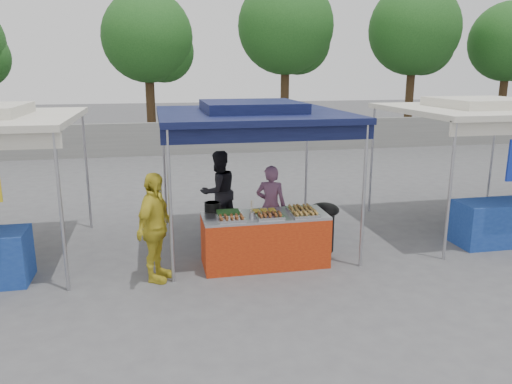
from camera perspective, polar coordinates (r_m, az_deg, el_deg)
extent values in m
plane|color=#505052|center=(8.37, 0.85, -7.97)|extent=(80.00, 80.00, 0.00)
cube|color=slate|center=(18.82, -6.51, 6.17)|extent=(40.00, 0.25, 1.20)
cylinder|color=#A8A8AE|center=(7.35, -9.76, -1.85)|extent=(0.05, 0.05, 2.30)
cylinder|color=#A8A8AE|center=(8.01, 12.20, -0.64)|extent=(0.05, 0.05, 2.30)
cylinder|color=#A8A8AE|center=(10.27, -10.43, 2.64)|extent=(0.05, 0.05, 2.30)
cylinder|color=#A8A8AE|center=(10.75, 5.78, 3.31)|extent=(0.05, 0.05, 2.30)
cube|color=#0E143A|center=(8.77, -0.54, 8.89)|extent=(3.20, 3.20, 0.10)
cube|color=#0E143A|center=(8.76, -0.54, 9.74)|extent=(1.65, 1.65, 0.18)
cube|color=#0E143A|center=(7.33, 1.77, 6.70)|extent=(3.20, 0.04, 0.25)
cylinder|color=#A8A8AE|center=(7.46, -21.35, -2.39)|extent=(0.05, 0.05, 2.30)
cylinder|color=#A8A8AE|center=(10.35, -18.76, 2.21)|extent=(0.05, 0.05, 2.30)
cylinder|color=#A8A8AE|center=(8.72, 21.26, -0.10)|extent=(0.05, 0.05, 2.30)
cylinder|color=#A8A8AE|center=(11.29, 13.07, 3.52)|extent=(0.05, 0.05, 2.30)
cylinder|color=#A8A8AE|center=(12.83, 25.37, 3.76)|extent=(0.05, 0.05, 2.30)
cube|color=beige|center=(10.61, 24.34, 8.55)|extent=(3.20, 3.20, 0.10)
cube|color=beige|center=(10.60, 24.41, 9.25)|extent=(1.65, 1.65, 0.18)
cube|color=navy|center=(10.16, 26.50, -3.11)|extent=(1.80, 0.70, 0.80)
cylinder|color=#3A2816|center=(20.85, -11.97, 10.41)|extent=(0.36, 0.36, 3.88)
sphere|color=#20541C|center=(20.85, -12.32, 16.95)|extent=(3.54, 3.54, 3.54)
sphere|color=#20541C|center=(21.03, -10.54, 15.49)|extent=(2.44, 2.44, 2.44)
cylinder|color=#3A2816|center=(21.63, 3.31, 11.39)|extent=(0.36, 0.36, 4.33)
sphere|color=#20541C|center=(21.68, 3.41, 18.43)|extent=(3.95, 3.95, 3.95)
sphere|color=#20541C|center=(21.99, 4.82, 16.73)|extent=(2.72, 2.72, 2.72)
cylinder|color=#3A2816|center=(23.54, 17.16, 10.95)|extent=(0.36, 0.36, 4.27)
sphere|color=#20541C|center=(23.57, 17.64, 17.30)|extent=(3.90, 3.90, 3.90)
sphere|color=#20541C|center=(24.01, 18.59, 15.70)|extent=(2.68, 2.68, 2.68)
cylinder|color=#3A2816|center=(26.08, 26.36, 9.91)|extent=(0.36, 0.36, 3.85)
sphere|color=#20541C|center=(26.08, 26.93, 15.08)|extent=(3.52, 3.52, 3.52)
cube|color=#AD2E0F|center=(8.13, 1.01, -5.58)|extent=(2.00, 0.80, 0.81)
cube|color=#A8A8AE|center=(8.00, 1.02, -2.72)|extent=(2.00, 0.80, 0.04)
cube|color=#B3B3B7|center=(7.66, -2.82, -3.15)|extent=(0.42, 0.30, 0.05)
cube|color=brown|center=(7.65, -2.82, -2.88)|extent=(0.35, 0.25, 0.02)
cube|color=#B3B3B7|center=(7.79, 1.59, -2.84)|extent=(0.42, 0.30, 0.05)
cube|color=brown|center=(7.78, 1.59, -2.58)|extent=(0.35, 0.25, 0.02)
cube|color=#B3B3B7|center=(7.92, 5.65, -2.62)|extent=(0.42, 0.30, 0.05)
cube|color=olive|center=(7.91, 5.65, -2.37)|extent=(0.35, 0.25, 0.02)
cube|color=#B3B3B7|center=(7.95, -3.18, -2.51)|extent=(0.42, 0.30, 0.05)
cube|color=#204E1A|center=(7.94, -3.19, -2.26)|extent=(0.35, 0.25, 0.02)
cube|color=#B3B3B7|center=(8.03, 0.94, -2.31)|extent=(0.42, 0.30, 0.05)
cube|color=gold|center=(8.02, 0.94, -2.05)|extent=(0.35, 0.25, 0.02)
cube|color=#B3B3B7|center=(8.22, 5.05, -1.99)|extent=(0.42, 0.30, 0.05)
cube|color=olive|center=(8.21, 5.05, -1.74)|extent=(0.35, 0.25, 0.02)
cylinder|color=black|center=(8.17, -5.01, -1.71)|extent=(0.26, 0.26, 0.15)
cylinder|color=#A8A8AE|center=(7.75, -0.47, -2.71)|extent=(0.09, 0.09, 0.11)
cylinder|color=black|center=(8.83, 7.74, -4.51)|extent=(0.36, 0.36, 0.69)
ellipsoid|color=black|center=(8.71, 7.83, -1.98)|extent=(0.52, 0.52, 0.23)
cube|color=navy|center=(8.62, -2.50, -6.26)|extent=(0.50, 0.35, 0.30)
cube|color=navy|center=(8.99, 2.68, -5.36)|extent=(0.51, 0.36, 0.31)
cube|color=navy|center=(8.90, 2.70, -3.57)|extent=(0.47, 0.33, 0.28)
imported|color=#7B4E6E|center=(8.90, 1.71, -1.61)|extent=(0.63, 0.53, 1.47)
imported|color=black|center=(9.72, -4.29, 0.06)|extent=(0.96, 0.87, 1.60)
imported|color=gold|center=(7.55, -11.50, -4.02)|extent=(0.79, 1.05, 1.66)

